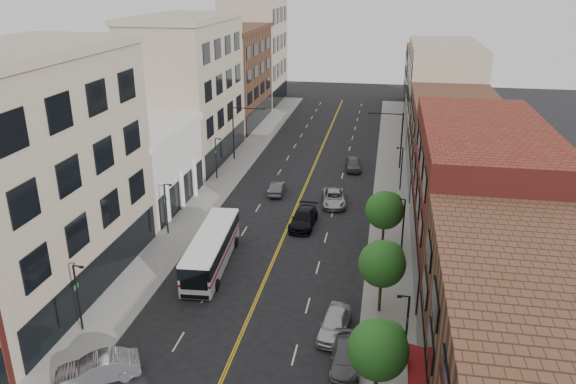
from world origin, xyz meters
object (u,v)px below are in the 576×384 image
Objects in this scene: car_lane_behind at (277,188)px; car_lane_a at (304,218)px; car_parked_far at (334,323)px; car_lane_b at (334,198)px; car_lane_c at (353,164)px; car_angle_b at (98,369)px; city_bus at (212,248)px; car_parked_mid at (345,358)px.

car_lane_behind is 9.25m from car_lane_a.
car_lane_b is (-2.43, 23.63, -0.07)m from car_parked_far.
car_lane_c is (3.62, 18.34, -0.02)m from car_lane_a.
car_lane_c is (-1.19, 35.77, -0.02)m from car_parked_far.
car_angle_b reaches higher than car_lane_b.
car_lane_behind is 0.91× the size of car_lane_c.
city_bus reaches higher than car_lane_c.
car_lane_a is at bearing 130.24° from car_angle_b.
car_parked_mid is 1.10× the size of car_lane_behind.
car_lane_a is at bearing 51.96° from city_bus.
car_lane_c reaches higher than car_lane_b.
car_parked_far is at bearing -72.02° from car_lane_a.
car_lane_behind is (4.63, 32.97, -0.13)m from car_angle_b.
car_parked_far is at bearing -91.95° from car_lane_b.
car_lane_a is at bearing 103.30° from car_parked_mid.
city_bus is 2.55× the size of car_lane_c.
car_lane_b is 12.21m from car_lane_c.
city_bus reaches higher than car_lane_a.
car_parked_far is 18.09m from car_lane_a.
car_angle_b reaches higher than car_parked_far.
car_lane_behind is 0.75× the size of car_lane_a.
car_angle_b is 15.55m from car_parked_far.
car_angle_b reaches higher than car_lane_behind.
car_lane_b is at bearing 129.99° from car_angle_b.
car_angle_b reaches higher than car_lane_a.
car_parked_far is at bearing 106.20° from car_lane_behind.
car_lane_c is at bearing 90.89° from car_parked_mid.
car_lane_b is at bearing 71.57° from car_lane_a.
car_lane_a reaches higher than car_parked_mid.
car_angle_b is (-2.47, -15.23, -0.91)m from city_bus.
car_lane_b is (6.65, -2.01, 0.05)m from car_lane_behind.
car_lane_behind is at bearing 106.84° from car_parked_mid.
car_parked_far is (11.24, -7.90, -0.93)m from city_bus.
city_bus is 13.77m from car_parked_far.
car_angle_b is 1.08× the size of car_parked_mid.
city_bus is at bearing 79.75° from car_lane_behind.
car_angle_b is at bearing -113.64° from car_lane_c.
car_angle_b reaches higher than car_lane_c.
city_bus is at bearing 150.43° from car_parked_far.
car_angle_b is at bearing -107.21° from car_lane_a.
city_bus is 16.74m from car_parked_mid.
car_lane_behind is at bearing -135.36° from car_lane_c.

